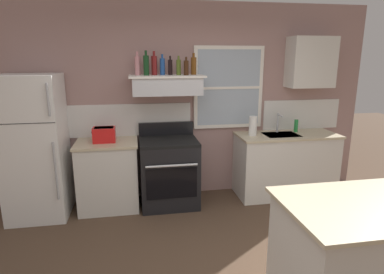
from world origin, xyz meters
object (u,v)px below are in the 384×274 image
stove_range (169,171)px  bottle_brown_stout (186,68)px  refrigerator (35,148)px  bottle_red_label_wine (154,65)px  bottle_olive_oil_square (179,67)px  dish_soap_bottle (296,126)px  bottle_blue_liqueur (162,66)px  bottle_dark_green_wine (146,65)px  kitchen_island (369,256)px  bottle_rose_pink (138,65)px  paper_towel_roll (253,126)px  bottle_amber_wine (194,66)px  toaster (104,134)px  bottle_balsamic_dark (170,67)px

stove_range → bottle_brown_stout: 1.40m
refrigerator → bottle_red_label_wine: 1.80m
bottle_olive_oil_square → bottle_brown_stout: bearing=-36.2°
bottle_red_label_wine → dish_soap_bottle: 2.21m
refrigerator → bottle_blue_liqueur: bottle_blue_liqueur is taller
bottle_red_label_wine → dish_soap_bottle: (2.03, -0.01, -0.87)m
stove_range → bottle_dark_green_wine: (-0.26, 0.09, 1.41)m
bottle_red_label_wine → kitchen_island: size_ratio=0.22×
bottle_rose_pink → bottle_red_label_wine: bearing=-0.7°
dish_soap_bottle → bottle_dark_green_wine: bearing=-178.8°
bottle_blue_liqueur → kitchen_island: (1.38, -2.34, -1.40)m
paper_towel_roll → bottle_amber_wine: bearing=172.0°
bottle_red_label_wine → dish_soap_bottle: size_ratio=1.68×
bottle_red_label_wine → kitchen_island: (1.49, -2.34, -1.41)m
toaster → kitchen_island: (2.16, -2.22, -0.55)m
bottle_balsamic_dark → bottle_brown_stout: bearing=-21.6°
refrigerator → bottle_olive_oil_square: (1.81, 0.14, 0.96)m
stove_range → bottle_dark_green_wine: 1.44m
bottle_dark_green_wine → bottle_amber_wine: bottle_dark_green_wine is taller
bottle_dark_green_wine → bottle_balsamic_dark: (0.31, 0.03, -0.03)m
bottle_balsamic_dark → dish_soap_bottle: bearing=0.4°
paper_towel_roll → dish_soap_bottle: (0.70, 0.10, -0.04)m
bottle_rose_pink → bottle_amber_wine: 0.73m
bottle_red_label_wine → bottle_amber_wine: bottle_red_label_wine is taller
toaster → bottle_amber_wine: 1.47m
refrigerator → bottle_olive_oil_square: bearing=4.3°
refrigerator → kitchen_island: size_ratio=1.27×
stove_range → bottle_blue_liqueur: bottle_blue_liqueur is taller
bottle_rose_pink → bottle_blue_liqueur: bearing=-0.8°
dish_soap_bottle → stove_range: bearing=-175.8°
bottle_dark_green_wine → dish_soap_bottle: bottle_dark_green_wine is taller
bottle_blue_liqueur → bottle_brown_stout: bottle_blue_liqueur is taller
bottle_rose_pink → dish_soap_bottle: (2.24, -0.02, -0.87)m
bottle_dark_green_wine → bottle_amber_wine: size_ratio=1.10×
toaster → dish_soap_bottle: size_ratio=1.65×
bottle_olive_oil_square → dish_soap_bottle: bearing=0.8°
bottle_balsamic_dark → bottle_amber_wine: size_ratio=0.87×
paper_towel_roll → dish_soap_bottle: bearing=8.1°
stove_range → bottle_rose_pink: bottle_rose_pink is taller
bottle_balsamic_dark → dish_soap_bottle: size_ratio=1.35×
bottle_olive_oil_square → dish_soap_bottle: (1.72, 0.03, -0.85)m
bottle_amber_wine → dish_soap_bottle: (1.51, -0.02, -0.86)m
stove_range → dish_soap_bottle: same height
kitchen_island → refrigerator: bearing=144.1°
bottle_olive_oil_square → bottle_brown_stout: (0.09, -0.07, -0.01)m
bottle_balsamic_dark → paper_towel_roll: size_ratio=0.90×
bottle_balsamic_dark → bottle_amber_wine: (0.31, 0.03, 0.02)m
toaster → bottle_red_label_wine: size_ratio=0.98×
stove_range → bottle_olive_oil_square: bearing=34.8°
bottle_blue_liqueur → kitchen_island: bottle_blue_liqueur is taller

